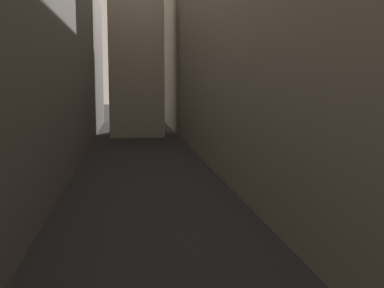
% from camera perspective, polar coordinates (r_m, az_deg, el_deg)
% --- Properties ---
extents(ground_plane, '(264.00, 264.00, 0.00)m').
position_cam_1_polar(ground_plane, '(34.35, -5.40, -4.57)').
color(ground_plane, '#232326').
extents(building_block_right, '(12.11, 108.00, 21.32)m').
position_cam_1_polar(building_block_right, '(38.03, 12.39, 12.57)').
color(building_block_right, gray).
rests_on(building_block_right, ground).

